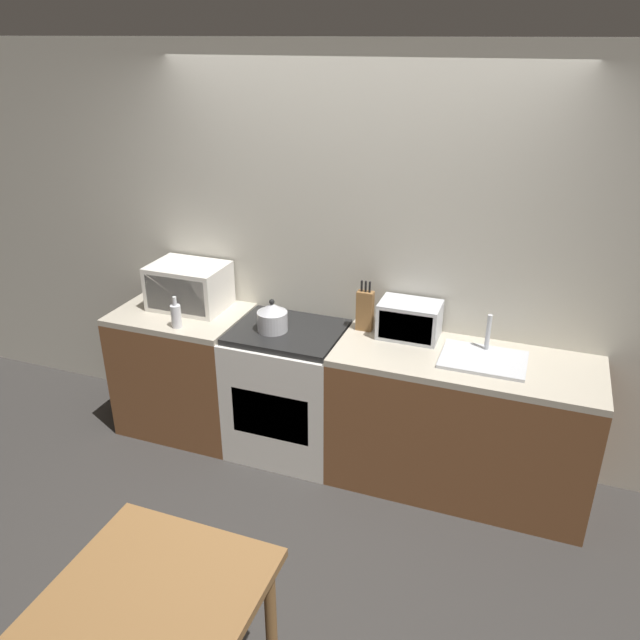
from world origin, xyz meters
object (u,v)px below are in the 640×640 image
object	(u,v)px
microwave	(189,286)
bottle	(176,315)
stove_range	(289,390)
dining_table	(152,618)
toaster_oven	(409,320)
kettle	(272,317)

from	to	relation	value
microwave	bottle	xyz separation A→B (m)	(0.09, -0.32, -0.07)
stove_range	dining_table	size ratio (longest dim) A/B	1.14
toaster_oven	dining_table	world-z (taller)	toaster_oven
bottle	dining_table	distance (m)	2.03
bottle	stove_range	bearing A→B (deg)	17.50
stove_range	kettle	xyz separation A→B (m)	(-0.08, -0.04, 0.54)
microwave	dining_table	bearing A→B (deg)	-63.04
kettle	bottle	size ratio (longest dim) A/B	1.02
stove_range	microwave	xyz separation A→B (m)	(-0.77, 0.10, 0.60)
bottle	microwave	bearing A→B (deg)	106.00
microwave	kettle	bearing A→B (deg)	-12.23
bottle	toaster_oven	distance (m)	1.48
bottle	dining_table	xyz separation A→B (m)	(0.96, -1.76, -0.34)
stove_range	kettle	bearing A→B (deg)	-151.36
toaster_oven	microwave	bearing A→B (deg)	-177.68
kettle	toaster_oven	distance (m)	0.86
microwave	dining_table	xyz separation A→B (m)	(1.05, -2.07, -0.41)
kettle	microwave	world-z (taller)	microwave
kettle	toaster_oven	xyz separation A→B (m)	(0.83, 0.21, 0.02)
kettle	microwave	size ratio (longest dim) A/B	0.43
dining_table	microwave	bearing A→B (deg)	116.96
microwave	toaster_oven	xyz separation A→B (m)	(1.52, 0.06, -0.04)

